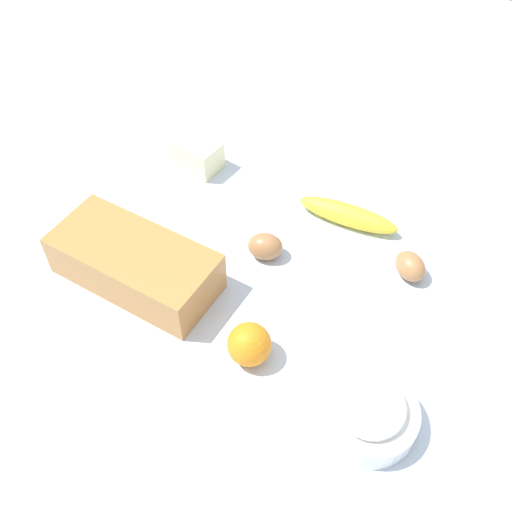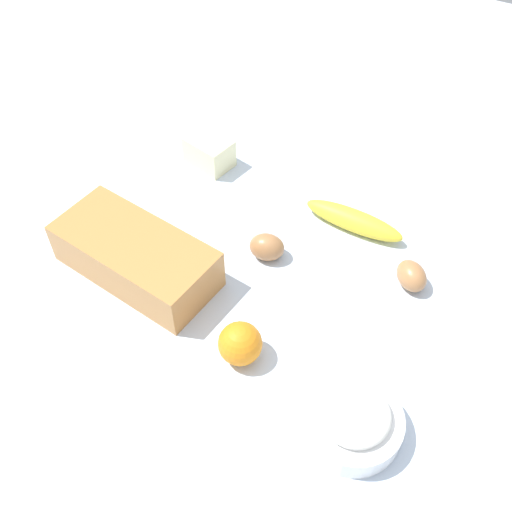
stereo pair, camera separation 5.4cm
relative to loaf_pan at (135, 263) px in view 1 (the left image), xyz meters
name	(u,v)px [view 1 (the left image)]	position (x,y,z in m)	size (l,w,h in m)	color
ground_plane	(256,275)	(-0.18, -0.10, -0.05)	(2.40, 2.40, 0.02)	silver
loaf_pan	(135,263)	(0.00, 0.00, 0.00)	(0.29, 0.16, 0.08)	#B77A3D
flour_bowl	(368,412)	(-0.44, 0.10, -0.01)	(0.14, 0.14, 0.07)	white
banana	(348,215)	(-0.29, -0.27, -0.02)	(0.19, 0.04, 0.04)	yellow
orange_fruit	(249,344)	(-0.24, 0.06, -0.01)	(0.07, 0.07, 0.07)	orange
butter_block	(198,155)	(0.04, -0.31, -0.01)	(0.09, 0.06, 0.06)	#F4EDB2
egg_near_butter	(410,266)	(-0.42, -0.20, -0.02)	(0.05, 0.05, 0.06)	#AB7346
egg_beside_bowl	(267,247)	(-0.18, -0.14, -0.02)	(0.05, 0.05, 0.06)	#A87144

